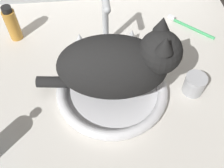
# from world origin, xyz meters

# --- Properties ---
(countertop) EXTENTS (1.01, 0.75, 0.03)m
(countertop) POSITION_xyz_m (0.00, 0.00, 0.01)
(countertop) COLOR silver
(countertop) RESTS_ON ground
(sink_basin) EXTENTS (0.32, 0.32, 0.03)m
(sink_basin) POSITION_xyz_m (0.04, -0.08, 0.04)
(sink_basin) COLOR white
(sink_basin) RESTS_ON countertop
(faucet) EXTENTS (0.21, 0.10, 0.20)m
(faucet) POSITION_xyz_m (0.04, 0.12, 0.11)
(faucet) COLOR silver
(faucet) RESTS_ON countertop
(cat) EXTENTS (0.39, 0.20, 0.22)m
(cat) POSITION_xyz_m (0.06, -0.08, 0.15)
(cat) COLOR black
(cat) RESTS_ON sink_basin
(amber_bottle) EXTENTS (0.04, 0.04, 0.13)m
(amber_bottle) POSITION_xyz_m (-0.27, 0.19, 0.09)
(amber_bottle) COLOR gold
(amber_bottle) RESTS_ON countertop
(metal_jar) EXTENTS (0.06, 0.06, 0.06)m
(metal_jar) POSITION_xyz_m (0.27, -0.10, 0.06)
(metal_jar) COLOR #B2B5BA
(metal_jar) RESTS_ON countertop
(toothbrush) EXTENTS (0.14, 0.14, 0.02)m
(toothbrush) POSITION_xyz_m (0.34, 0.17, 0.04)
(toothbrush) COLOR #3FB266
(toothbrush) RESTS_ON countertop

